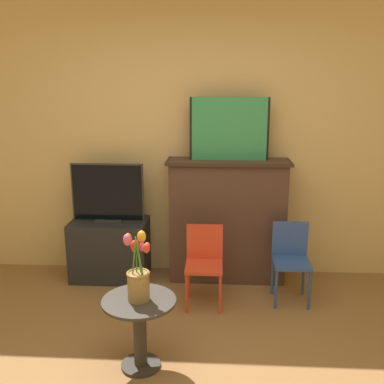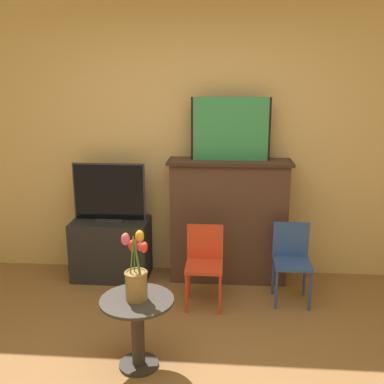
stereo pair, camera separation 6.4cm
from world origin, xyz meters
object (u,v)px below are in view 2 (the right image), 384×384
chair_red (204,260)px  vase_tulips (136,275)px  tv_monitor (109,193)px  painting (231,129)px  chair_blue (291,257)px

chair_red → vase_tulips: bearing=-113.3°
tv_monitor → chair_red: tv_monitor is taller
painting → chair_blue: painting is taller
tv_monitor → painting: bearing=3.3°
chair_blue → vase_tulips: vase_tulips is taller
chair_red → vase_tulips: 1.04m
tv_monitor → chair_blue: 1.77m
tv_monitor → chair_red: 1.13m
painting → tv_monitor: size_ratio=1.05×
tv_monitor → chair_red: (0.93, -0.47, -0.45)m
painting → vase_tulips: bearing=-112.3°
tv_monitor → vase_tulips: size_ratio=1.48×
painting → vase_tulips: size_ratio=1.56×
tv_monitor → vase_tulips: tv_monitor is taller
painting → chair_red: painting is taller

